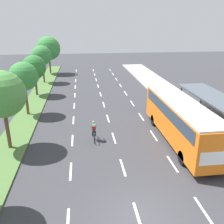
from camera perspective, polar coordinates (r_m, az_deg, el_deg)
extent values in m
plane|color=#38383D|center=(13.40, 6.16, -23.48)|extent=(140.00, 140.00, 0.00)
cube|color=#4C7038|center=(31.30, -17.61, 2.23)|extent=(2.60, 52.00, 0.12)
cube|color=#ADAAA3|center=(32.94, 13.98, 3.49)|extent=(4.50, 52.00, 0.15)
cube|color=white|center=(13.24, -10.33, -24.38)|extent=(0.14, 2.10, 0.01)
cube|color=white|center=(16.76, -9.67, -13.50)|extent=(0.14, 2.10, 0.01)
cube|color=white|center=(20.68, -9.28, -6.56)|extent=(0.14, 2.10, 0.01)
cube|color=white|center=(24.80, -9.03, -1.87)|extent=(0.14, 2.10, 0.01)
cube|color=white|center=(29.04, -8.85, 1.46)|extent=(0.14, 2.10, 0.01)
cube|color=white|center=(33.35, -8.72, 3.94)|extent=(0.14, 2.10, 0.01)
cube|color=white|center=(37.72, -8.61, 5.85)|extent=(0.14, 2.10, 0.01)
cube|color=white|center=(42.11, -8.53, 7.36)|extent=(0.14, 2.10, 0.01)
cube|color=white|center=(46.53, -8.46, 8.58)|extent=(0.14, 2.10, 0.01)
cube|color=white|center=(50.97, -8.41, 9.59)|extent=(0.14, 2.10, 0.01)
cube|color=white|center=(13.44, 6.09, -23.27)|extent=(0.14, 2.10, 0.01)
cube|color=white|center=(16.92, 2.55, -12.83)|extent=(0.14, 2.10, 0.01)
cube|color=white|center=(20.81, 0.44, -6.09)|extent=(0.14, 2.10, 0.01)
cube|color=white|center=(24.91, -0.96, -1.51)|extent=(0.14, 2.10, 0.01)
cube|color=white|center=(29.13, -1.96, 1.76)|extent=(0.14, 2.10, 0.01)
cube|color=white|center=(33.44, -2.70, 4.19)|extent=(0.14, 2.10, 0.01)
cube|color=white|center=(37.79, -3.27, 6.07)|extent=(0.14, 2.10, 0.01)
cube|color=white|center=(42.18, -3.73, 7.56)|extent=(0.14, 2.10, 0.01)
cube|color=white|center=(46.59, -4.11, 8.76)|extent=(0.14, 2.10, 0.01)
cube|color=white|center=(51.02, -4.42, 9.76)|extent=(0.14, 2.10, 0.01)
cube|color=white|center=(14.51, 20.64, -20.81)|extent=(0.14, 2.10, 0.01)
cube|color=white|center=(17.79, 13.97, -11.69)|extent=(0.14, 2.10, 0.01)
cube|color=white|center=(21.52, 9.76, -5.48)|extent=(0.14, 2.10, 0.01)
cube|color=white|center=(25.50, 6.88, -1.13)|extent=(0.14, 2.10, 0.01)
cube|color=white|center=(29.64, 4.80, 2.03)|extent=(0.14, 2.10, 0.01)
cube|color=white|center=(33.88, 3.23, 4.40)|extent=(0.14, 2.10, 0.01)
cube|color=white|center=(38.18, 2.00, 6.24)|extent=(0.14, 2.10, 0.01)
cube|color=white|center=(42.53, 1.02, 7.70)|extent=(0.14, 2.10, 0.01)
cube|color=white|center=(46.91, 0.21, 8.89)|extent=(0.14, 2.10, 0.01)
cube|color=white|center=(51.32, -0.46, 9.88)|extent=(0.14, 2.10, 0.01)
cube|color=gray|center=(24.59, 21.97, -2.86)|extent=(2.60, 9.49, 0.10)
cylinder|color=#56565B|center=(27.43, 15.78, 3.20)|extent=(0.16, 0.16, 2.60)
cylinder|color=#56565B|center=(28.42, 20.17, 3.29)|extent=(0.16, 0.16, 2.60)
cube|color=gray|center=(24.76, 24.88, 0.22)|extent=(0.10, 9.02, 2.34)
cube|color=#4C5660|center=(23.73, 22.82, 3.22)|extent=(2.90, 9.89, 0.16)
cube|color=orange|center=(20.38, 15.70, -1.80)|extent=(2.50, 11.20, 2.80)
cube|color=#2D3D4C|center=(20.08, 15.93, 0.45)|extent=(2.54, 10.30, 0.90)
cube|color=#B7B7B7|center=(19.89, 16.10, 2.10)|extent=(2.45, 10.98, 0.12)
cube|color=#2D3D4C|center=(25.23, 10.98, 3.67)|extent=(2.25, 0.06, 1.54)
cube|color=white|center=(15.97, 23.33, -9.94)|extent=(2.12, 0.04, 0.90)
cylinder|color=black|center=(23.52, 9.74, -1.86)|extent=(0.30, 1.00, 1.00)
cylinder|color=black|center=(24.24, 14.73, -1.58)|extent=(0.30, 1.00, 1.00)
cylinder|color=black|center=(17.69, 16.23, -10.25)|extent=(0.30, 1.00, 1.00)
cylinder|color=black|center=(18.63, 22.55, -9.42)|extent=(0.30, 1.00, 1.00)
torus|color=black|center=(20.83, -4.31, -5.03)|extent=(0.06, 0.72, 0.72)
torus|color=black|center=(19.84, -4.13, -6.38)|extent=(0.06, 0.72, 0.72)
cylinder|color=#234C99|center=(20.22, -4.25, -4.98)|extent=(0.05, 0.94, 0.05)
cylinder|color=#234C99|center=(20.20, -4.22, -5.56)|extent=(0.05, 0.57, 0.42)
cylinder|color=#234C99|center=(20.03, -4.21, -5.17)|extent=(0.04, 0.04, 0.40)
cube|color=black|center=(19.94, -4.23, -4.65)|extent=(0.12, 0.24, 0.06)
cylinder|color=black|center=(20.56, -4.35, -3.71)|extent=(0.46, 0.04, 0.04)
cube|color=#2D844C|center=(19.97, -4.28, -3.57)|extent=(0.30, 0.36, 0.59)
cube|color=#A82323|center=(19.82, -4.26, -3.70)|extent=(0.26, 0.26, 0.42)
sphere|color=tan|center=(19.92, -4.33, -2.33)|extent=(0.20, 0.20, 0.20)
cylinder|color=#23232D|center=(20.10, -4.59, -4.67)|extent=(0.12, 0.42, 0.25)
cylinder|color=#23232D|center=(20.37, -4.60, -5.13)|extent=(0.10, 0.17, 0.41)
cylinder|color=#23232D|center=(20.11, -3.91, -4.63)|extent=(0.12, 0.42, 0.25)
cylinder|color=#23232D|center=(20.38, -3.92, -5.10)|extent=(0.10, 0.17, 0.41)
cylinder|color=#2D844C|center=(20.15, -4.81, -3.21)|extent=(0.09, 0.47, 0.28)
cylinder|color=#2D844C|center=(20.16, -3.84, -3.17)|extent=(0.09, 0.47, 0.28)
cylinder|color=brown|center=(20.09, -23.30, -3.82)|extent=(0.28, 0.28, 2.98)
sphere|color=#4C8E42|center=(19.21, -24.44, 3.80)|extent=(3.45, 3.45, 3.45)
cylinder|color=brown|center=(26.84, -19.39, 2.54)|extent=(0.28, 0.28, 2.95)
sphere|color=#38843D|center=(26.23, -20.04, 7.87)|extent=(2.90, 2.90, 2.90)
cylinder|color=brown|center=(33.94, -17.38, 5.97)|extent=(0.28, 0.28, 2.56)
sphere|color=#2D7533|center=(33.47, -17.82, 10.00)|extent=(3.07, 3.07, 3.07)
cylinder|color=brown|center=(41.02, -15.77, 8.89)|extent=(0.28, 0.28, 3.14)
sphere|color=#38843D|center=(40.61, -16.14, 12.64)|extent=(3.06, 3.06, 3.06)
cylinder|color=brown|center=(48.22, -14.33, 10.56)|extent=(0.28, 0.28, 3.03)
sphere|color=#38843D|center=(47.83, -14.66, 14.25)|extent=(4.31, 4.31, 4.31)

